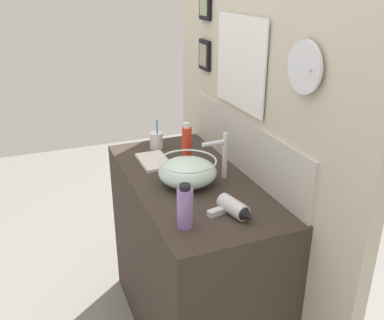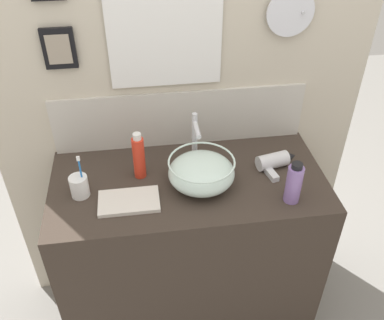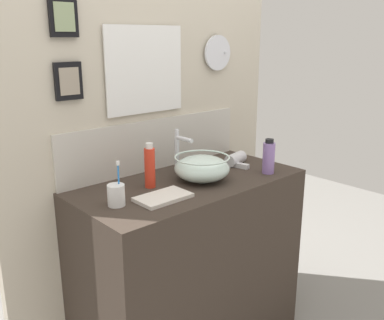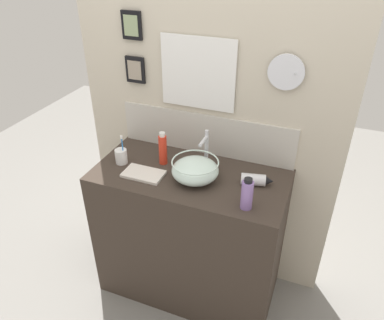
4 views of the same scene
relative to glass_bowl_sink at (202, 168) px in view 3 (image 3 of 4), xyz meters
name	(u,v)px [view 3 (image 3 of 4)]	position (x,y,z in m)	size (l,w,h in m)	color
vanity_counter	(190,267)	(-0.05, 0.03, -0.52)	(1.12, 0.54, 0.92)	#382D26
back_panel	(150,119)	(-0.05, 0.33, 0.20)	(1.62, 0.10, 2.35)	beige
glass_bowl_sink	(202,168)	(0.00, 0.00, 0.00)	(0.26, 0.26, 0.12)	silver
faucet	(179,148)	(0.00, 0.17, 0.06)	(0.02, 0.12, 0.22)	silver
hair_drier	(237,159)	(0.33, 0.07, -0.03)	(0.18, 0.15, 0.06)	silver
toothbrush_cup	(116,195)	(-0.47, 0.00, -0.02)	(0.07, 0.07, 0.18)	white
spray_bottle	(150,167)	(-0.24, 0.09, 0.03)	(0.05, 0.05, 0.21)	red
soap_dispenser	(269,157)	(0.33, -0.14, 0.02)	(0.06, 0.06, 0.17)	#8C6BB2
hand_towel	(163,197)	(-0.29, -0.07, -0.05)	(0.23, 0.14, 0.02)	silver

